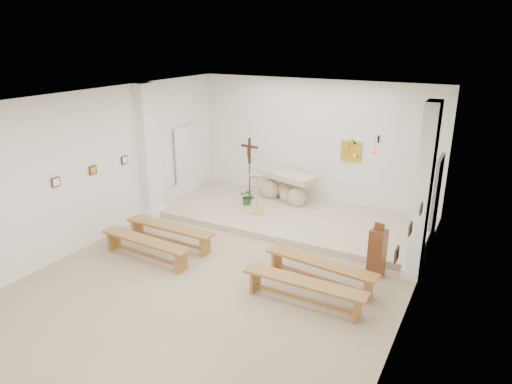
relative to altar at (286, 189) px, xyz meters
The scene contains 27 objects.
ground 4.47m from the altar, 82.47° to the right, with size 7.00×10.00×0.00m, color tan.
wall_left 5.43m from the altar, 123.42° to the right, with size 0.02×10.00×3.50m, color white.
wall_right 6.13m from the altar, 47.26° to the right, with size 0.02×10.00×3.50m, color white.
wall_back 1.51m from the altar, 45.04° to the left, with size 7.00×0.02×3.50m, color white.
ceiling 5.36m from the altar, 82.47° to the right, with size 7.00×10.00×0.02m, color silver.
sanctuary_platform 1.15m from the altar, 57.29° to the right, with size 6.98×3.00×0.15m, color beige.
pilaster_left 3.89m from the altar, 139.19° to the right, with size 0.26×0.55×3.50m, color white.
pilaster_right 4.80m from the altar, 31.34° to the right, with size 0.26×0.55×3.50m, color white.
gold_wall_relief 2.08m from the altar, 18.72° to the left, with size 0.55×0.04×0.55m, color gold.
sanctuary_lamp 2.70m from the altar, ahead, with size 0.11×0.36×0.44m.
station_frame_left_front 6.08m from the altar, 119.01° to the right, with size 0.03×0.20×0.20m, color #392319.
station_frame_left_mid 5.25m from the altar, 124.47° to the right, with size 0.03×0.20×0.20m, color #392319.
station_frame_left_rear 4.49m from the altar, 132.00° to the right, with size 0.03×0.20×0.20m, color #392319.
station_frame_right_front 6.71m from the altar, 52.11° to the right, with size 0.03×0.20×0.20m, color #392319.
station_frame_right_mid 5.97m from the altar, 46.07° to the right, with size 0.03×0.20×0.20m, color #392319.
station_frame_right_rear 5.31m from the altar, 38.36° to the right, with size 0.03×0.20×0.20m, color #392319.
radiator_left 3.33m from the altar, 149.06° to the right, with size 0.10×0.85×0.52m, color silver.
radiator_right 4.37m from the altar, 23.04° to the right, with size 0.10×0.85×0.52m, color silver.
altar is the anchor object (origin of this frame).
lectern 1.30m from the altar, 101.87° to the right, with size 0.47×0.43×1.10m.
crucifix_stand 1.25m from the altar, 159.98° to the right, with size 0.53×0.23×1.76m.
potted_plant 1.15m from the altar, 133.35° to the right, with size 0.41×0.36×0.46m, color #235221.
donation_pedestal 4.29m from the altar, 40.23° to the right, with size 0.34×0.34×1.13m.
bench_left_front 3.88m from the altar, 108.78° to the right, with size 2.29×0.41×0.48m.
bench_right_front 4.39m from the altar, 56.67° to the right, with size 2.31×0.62×0.48m.
bench_left_second 4.66m from the altar, 105.53° to the right, with size 2.30×0.50×0.48m.
bench_right_second 5.10m from the altar, 61.74° to the right, with size 2.29×0.37×0.48m.
Camera 1 is at (4.45, -6.75, 4.61)m, focal length 32.00 mm.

